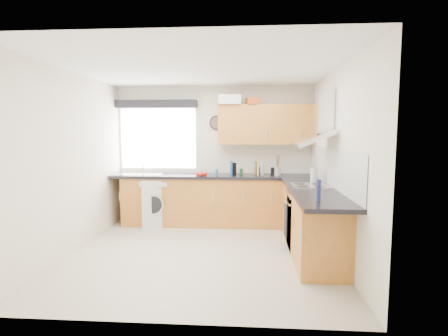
# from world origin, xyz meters

# --- Properties ---
(ground_plane) EXTENTS (3.60, 3.60, 0.00)m
(ground_plane) POSITION_xyz_m (0.00, 0.00, 0.00)
(ground_plane) COLOR beige
(ceiling) EXTENTS (3.60, 3.60, 0.02)m
(ceiling) POSITION_xyz_m (0.00, 0.00, 2.50)
(ceiling) COLOR white
(ceiling) RESTS_ON wall_back
(wall_back) EXTENTS (3.60, 0.02, 2.50)m
(wall_back) POSITION_xyz_m (0.00, 1.80, 1.25)
(wall_back) COLOR silver
(wall_back) RESTS_ON ground_plane
(wall_front) EXTENTS (3.60, 0.02, 2.50)m
(wall_front) POSITION_xyz_m (0.00, -1.80, 1.25)
(wall_front) COLOR silver
(wall_front) RESTS_ON ground_plane
(wall_left) EXTENTS (0.02, 3.60, 2.50)m
(wall_left) POSITION_xyz_m (-1.80, 0.00, 1.25)
(wall_left) COLOR silver
(wall_left) RESTS_ON ground_plane
(wall_right) EXTENTS (0.02, 3.60, 2.50)m
(wall_right) POSITION_xyz_m (1.80, 0.00, 1.25)
(wall_right) COLOR silver
(wall_right) RESTS_ON ground_plane
(window) EXTENTS (1.40, 0.02, 1.10)m
(window) POSITION_xyz_m (-1.05, 1.79, 1.55)
(window) COLOR silver
(window) RESTS_ON wall_back
(window_blind) EXTENTS (1.50, 0.18, 0.14)m
(window_blind) POSITION_xyz_m (-1.05, 1.70, 2.18)
(window_blind) COLOR black
(window_blind) RESTS_ON wall_back
(splashback) EXTENTS (0.01, 3.00, 0.54)m
(splashback) POSITION_xyz_m (1.79, 0.30, 1.18)
(splashback) COLOR white
(splashback) RESTS_ON wall_right
(base_cab_back) EXTENTS (3.00, 0.58, 0.86)m
(base_cab_back) POSITION_xyz_m (-0.10, 1.51, 0.43)
(base_cab_back) COLOR #A96828
(base_cab_back) RESTS_ON ground_plane
(base_cab_corner) EXTENTS (0.60, 0.60, 0.86)m
(base_cab_corner) POSITION_xyz_m (1.50, 1.50, 0.43)
(base_cab_corner) COLOR #A96828
(base_cab_corner) RESTS_ON ground_plane
(base_cab_right) EXTENTS (0.58, 2.10, 0.86)m
(base_cab_right) POSITION_xyz_m (1.51, 0.15, 0.43)
(base_cab_right) COLOR #A96828
(base_cab_right) RESTS_ON ground_plane
(worktop_back) EXTENTS (3.60, 0.62, 0.05)m
(worktop_back) POSITION_xyz_m (0.00, 1.50, 0.89)
(worktop_back) COLOR black
(worktop_back) RESTS_ON base_cab_back
(worktop_right) EXTENTS (0.62, 2.42, 0.05)m
(worktop_right) POSITION_xyz_m (1.50, 0.00, 0.89)
(worktop_right) COLOR black
(worktop_right) RESTS_ON base_cab_right
(sink) EXTENTS (0.84, 0.46, 0.10)m
(sink) POSITION_xyz_m (-1.33, 1.50, 0.95)
(sink) COLOR silver
(sink) RESTS_ON worktop_back
(oven) EXTENTS (0.56, 0.58, 0.85)m
(oven) POSITION_xyz_m (1.50, 0.30, 0.42)
(oven) COLOR black
(oven) RESTS_ON ground_plane
(hob_plate) EXTENTS (0.52, 0.52, 0.01)m
(hob_plate) POSITION_xyz_m (1.50, 0.30, 0.92)
(hob_plate) COLOR silver
(hob_plate) RESTS_ON worktop_right
(extractor_hood) EXTENTS (0.52, 0.78, 0.66)m
(extractor_hood) POSITION_xyz_m (1.60, 0.30, 1.77)
(extractor_hood) COLOR silver
(extractor_hood) RESTS_ON wall_right
(upper_cabinets) EXTENTS (1.70, 0.35, 0.70)m
(upper_cabinets) POSITION_xyz_m (0.95, 1.62, 1.80)
(upper_cabinets) COLOR #A96828
(upper_cabinets) RESTS_ON wall_back
(washing_machine) EXTENTS (0.72, 0.70, 0.83)m
(washing_machine) POSITION_xyz_m (-1.00, 1.46, 0.42)
(washing_machine) COLOR silver
(washing_machine) RESTS_ON ground_plane
(wall_clock) EXTENTS (0.27, 0.04, 0.27)m
(wall_clock) POSITION_xyz_m (0.05, 1.76, 1.84)
(wall_clock) COLOR black
(wall_clock) RESTS_ON wall_back
(casserole) EXTENTS (0.41, 0.31, 0.16)m
(casserole) POSITION_xyz_m (0.30, 1.52, 2.23)
(casserole) COLOR silver
(casserole) RESTS_ON upper_cabinets
(storage_box) EXTENTS (0.29, 0.26, 0.11)m
(storage_box) POSITION_xyz_m (0.72, 1.52, 2.21)
(storage_box) COLOR #A44217
(storage_box) RESTS_ON upper_cabinets
(utensil_pot) EXTENTS (0.13, 0.13, 0.15)m
(utensil_pot) POSITION_xyz_m (1.15, 1.50, 0.99)
(utensil_pot) COLOR #9E9186
(utensil_pot) RESTS_ON worktop_back
(kitchen_roll) EXTENTS (0.12, 0.12, 0.22)m
(kitchen_roll) POSITION_xyz_m (1.62, 0.64, 1.02)
(kitchen_roll) COLOR silver
(kitchen_roll) RESTS_ON worktop_right
(tomato_cluster) EXTENTS (0.19, 0.19, 0.07)m
(tomato_cluster) POSITION_xyz_m (-0.17, 1.30, 0.95)
(tomato_cluster) COLOR #AF140B
(tomato_cluster) RESTS_ON worktop_back
(jar_0) EXTENTS (0.05, 0.05, 0.13)m
(jar_0) POSITION_xyz_m (0.77, 1.56, 0.98)
(jar_0) COLOR olive
(jar_0) RESTS_ON worktop_back
(jar_1) EXTENTS (0.05, 0.05, 0.25)m
(jar_1) POSITION_xyz_m (0.34, 1.46, 1.03)
(jar_1) COLOR navy
(jar_1) RESTS_ON worktop_back
(jar_2) EXTENTS (0.05, 0.05, 0.11)m
(jar_2) POSITION_xyz_m (0.08, 1.38, 0.97)
(jar_2) COLOR #1A537E
(jar_2) RESTS_ON worktop_back
(jar_3) EXTENTS (0.04, 0.04, 0.14)m
(jar_3) POSITION_xyz_m (0.83, 1.61, 0.98)
(jar_3) COLOR black
(jar_3) RESTS_ON worktop_back
(jar_4) EXTENTS (0.06, 0.06, 0.11)m
(jar_4) POSITION_xyz_m (0.51, 1.54, 0.96)
(jar_4) COLOR #14391A
(jar_4) RESTS_ON worktop_back
(jar_5) EXTENTS (0.04, 0.04, 0.21)m
(jar_5) POSITION_xyz_m (0.81, 1.49, 1.01)
(jar_5) COLOR #ADA594
(jar_5) RESTS_ON worktop_back
(jar_6) EXTENTS (0.04, 0.04, 0.25)m
(jar_6) POSITION_xyz_m (0.89, 1.48, 1.04)
(jar_6) COLOR gray
(jar_6) RESTS_ON worktop_back
(jar_7) EXTENTS (0.04, 0.04, 0.25)m
(jar_7) POSITION_xyz_m (0.77, 1.53, 1.03)
(jar_7) COLOR brown
(jar_7) RESTS_ON worktop_back
(jar_8) EXTENTS (0.07, 0.07, 0.22)m
(jar_8) POSITION_xyz_m (0.39, 1.49, 1.02)
(jar_8) COLOR black
(jar_8) RESTS_ON worktop_back
(jar_9) EXTENTS (0.07, 0.07, 0.12)m
(jar_9) POSITION_xyz_m (1.07, 1.64, 0.97)
(jar_9) COLOR black
(jar_9) RESTS_ON worktop_back
(bottle_0) EXTENTS (0.05, 0.05, 0.24)m
(bottle_0) POSITION_xyz_m (1.41, -0.79, 1.03)
(bottle_0) COLOR navy
(bottle_0) RESTS_ON worktop_right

